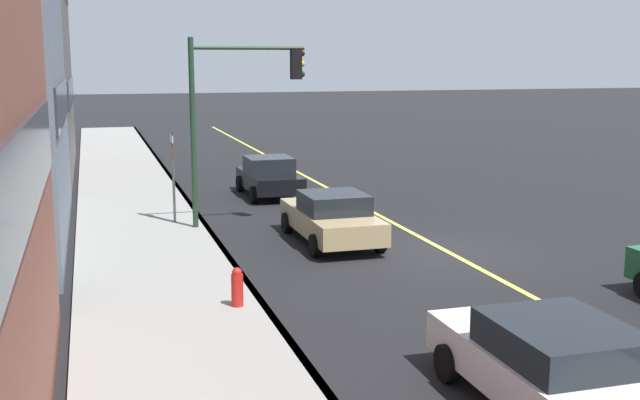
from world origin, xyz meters
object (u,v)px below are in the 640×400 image
car_white (556,367)px  car_tan (332,217)px  car_black (269,176)px  fire_hydrant (237,291)px  traffic_light_mast (236,100)px  street_sign_post (173,171)px

car_white → car_tan: bearing=-0.8°
car_black → fire_hydrant: car_black is taller
car_white → fire_hydrant: 6.75m
car_tan → traffic_light_mast: size_ratio=0.80×
car_tan → traffic_light_mast: (2.41, 2.15, 3.11)m
car_white → car_black: 18.95m
car_white → car_black: size_ratio=1.15×
car_white → car_black: bearing=-0.6°
fire_hydrant → car_white: bearing=-149.1°
car_tan → fire_hydrant: size_ratio=4.76×
traffic_light_mast → street_sign_post: (0.99, 1.78, -2.14)m
traffic_light_mast → fire_hydrant: (-7.72, 1.47, -3.36)m
car_tan → street_sign_post: 5.29m
car_black → traffic_light_mast: traffic_light_mast is taller
car_black → car_white: bearing=179.4°
car_black → street_sign_post: (-4.45, 3.96, 0.95)m
car_black → traffic_light_mast: 6.63m
street_sign_post → fire_hydrant: 8.80m
car_tan → car_white: car_tan is taller
traffic_light_mast → street_sign_post: traffic_light_mast is taller
street_sign_post → fire_hydrant: (-8.71, -0.30, -1.22)m
fire_hydrant → street_sign_post: bearing=2.0°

